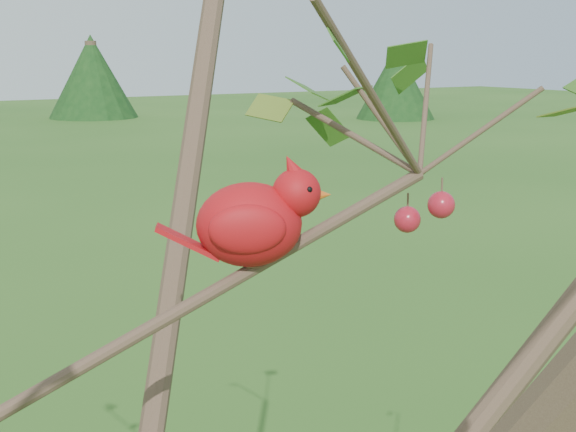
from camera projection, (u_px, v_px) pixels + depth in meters
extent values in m
sphere|color=#A91727|center=(407.00, 219.00, 1.19)|extent=(0.04, 0.04, 0.04)
sphere|color=#A91727|center=(441.00, 205.00, 1.16)|extent=(0.04, 0.04, 0.04)
ellipsoid|color=red|center=(249.00, 225.00, 1.03)|extent=(0.17, 0.15, 0.11)
sphere|color=red|center=(297.00, 193.00, 1.03)|extent=(0.08, 0.08, 0.06)
cone|color=red|center=(292.00, 169.00, 1.02)|extent=(0.06, 0.05, 0.05)
cone|color=#D85914|center=(321.00, 195.00, 1.03)|extent=(0.03, 0.03, 0.02)
ellipsoid|color=black|center=(313.00, 196.00, 1.03)|extent=(0.03, 0.04, 0.03)
cube|color=red|center=(188.00, 242.00, 1.02)|extent=(0.09, 0.06, 0.05)
ellipsoid|color=red|center=(243.00, 216.00, 1.07)|extent=(0.10, 0.07, 0.06)
ellipsoid|color=red|center=(247.00, 229.00, 0.99)|extent=(0.10, 0.07, 0.06)
cylinder|color=#473226|center=(92.00, 80.00, 28.78)|extent=(0.41, 0.41, 2.73)
cone|color=black|center=(92.00, 76.00, 28.76)|extent=(3.18, 3.18, 2.95)
cylinder|color=#473226|center=(396.00, 85.00, 28.34)|extent=(0.36, 0.36, 2.39)
cone|color=black|center=(396.00, 82.00, 28.32)|extent=(2.79, 2.79, 2.59)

